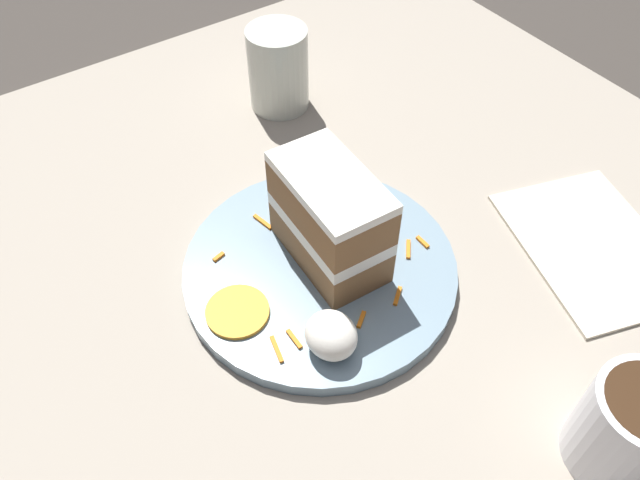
% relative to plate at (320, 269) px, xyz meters
% --- Properties ---
extents(ground_plane, '(6.00, 6.00, 0.00)m').
position_rel_plate_xyz_m(ground_plane, '(0.06, -0.05, -0.03)').
color(ground_plane, '#38332D').
rests_on(ground_plane, ground).
extents(dining_table, '(1.08, 1.13, 0.02)m').
position_rel_plate_xyz_m(dining_table, '(0.06, -0.05, -0.02)').
color(dining_table, gray).
rests_on(dining_table, ground).
extents(plate, '(0.27, 0.27, 0.01)m').
position_rel_plate_xyz_m(plate, '(0.00, 0.00, 0.00)').
color(plate, gray).
rests_on(plate, dining_table).
extents(cake_slice, '(0.12, 0.07, 0.10)m').
position_rel_plate_xyz_m(cake_slice, '(-0.01, 0.02, 0.06)').
color(cake_slice, brown).
rests_on(cake_slice, plate).
extents(cream_dollop, '(0.05, 0.04, 0.04)m').
position_rel_plate_xyz_m(cream_dollop, '(0.08, -0.05, 0.03)').
color(cream_dollop, white).
rests_on(cream_dollop, plate).
extents(orange_garnish, '(0.06, 0.06, 0.00)m').
position_rel_plate_xyz_m(orange_garnish, '(0.00, -0.10, 0.01)').
color(orange_garnish, orange).
rests_on(orange_garnish, plate).
extents(carrot_shreds_scatter, '(0.18, 0.19, 0.00)m').
position_rel_plate_xyz_m(carrot_shreds_scatter, '(0.03, -0.01, 0.01)').
color(carrot_shreds_scatter, orange).
rests_on(carrot_shreds_scatter, plate).
extents(drinking_glass, '(0.07, 0.07, 0.10)m').
position_rel_plate_xyz_m(drinking_glass, '(-0.26, 0.12, 0.04)').
color(drinking_glass, beige).
rests_on(drinking_glass, dining_table).
extents(coffee_mug, '(0.08, 0.08, 0.09)m').
position_rel_plate_xyz_m(coffee_mug, '(0.28, 0.09, 0.04)').
color(coffee_mug, white).
rests_on(coffee_mug, dining_table).
extents(menu_card, '(0.23, 0.19, 0.00)m').
position_rel_plate_xyz_m(menu_card, '(0.13, 0.25, -0.01)').
color(menu_card, beige).
rests_on(menu_card, dining_table).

